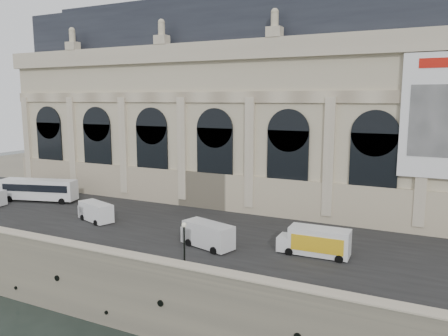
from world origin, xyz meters
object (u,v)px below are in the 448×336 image
Objects in this scene: box_truck at (315,242)px; bus_left at (39,189)px; van_b at (206,235)px; lamp_right at (184,245)px; van_c at (95,211)px.

bus_left is at bearing 174.05° from box_truck.
bus_left reaches higher than box_truck.
bus_left is 31.75m from van_b.
lamp_right reaches higher than box_truck.
box_truck is 1.65× the size of lamp_right.
van_c is at bearing 171.87° from van_b.
van_c is at bearing -16.86° from bus_left.
bus_left is at bearing 167.76° from van_b.
box_truck reaches higher than van_b.
bus_left is 1.86× the size of van_b.
bus_left is at bearing 158.81° from lamp_right.
van_b is 10.78m from box_truck.
van_c is at bearing -179.95° from box_truck.
lamp_right reaches higher than van_b.
box_truck is at bearing 12.89° from van_b.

